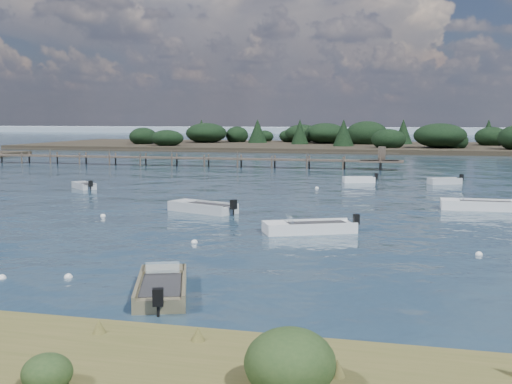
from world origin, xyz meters
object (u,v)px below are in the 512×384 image
(tender_far_white, at_px, (359,181))
(jetty, at_px, (174,158))
(tender_far_grey, at_px, (84,187))
(dinghy_mid_white_a, at_px, (309,229))
(dinghy_mid_white_b, at_px, (479,207))
(dinghy_mid_grey, at_px, (203,209))
(dinghy_near_olive, at_px, (162,290))
(tender_far_grey_b, at_px, (445,182))

(tender_far_white, relative_size, jetty, 0.05)
(tender_far_grey, xyz_separation_m, jetty, (-2.31, 26.72, 0.84))
(dinghy_mid_white_a, height_order, jetty, jetty)
(dinghy_mid_white_b, height_order, jetty, jetty)
(dinghy_mid_white_a, height_order, dinghy_mid_grey, dinghy_mid_grey)
(dinghy_mid_white_b, bearing_deg, jetty, 136.82)
(dinghy_near_olive, relative_size, dinghy_mid_grey, 0.97)
(tender_far_grey, height_order, tender_far_white, tender_far_white)
(tender_far_grey, distance_m, tender_far_grey_b, 32.09)
(jetty, bearing_deg, tender_far_grey_b, -25.22)
(dinghy_mid_white_a, distance_m, dinghy_near_olive, 13.38)
(dinghy_mid_white_a, distance_m, tender_far_white, 27.10)
(tender_far_grey, height_order, dinghy_near_olive, dinghy_near_olive)
(dinghy_mid_white_b, xyz_separation_m, tender_far_white, (-9.28, 15.98, -0.02))
(dinghy_mid_white_b, height_order, dinghy_mid_grey, dinghy_mid_white_b)
(jetty, bearing_deg, dinghy_mid_grey, -65.98)
(dinghy_near_olive, bearing_deg, jetty, 111.09)
(dinghy_mid_white_b, relative_size, dinghy_mid_grey, 1.07)
(tender_far_white, bearing_deg, dinghy_near_olive, -94.23)
(tender_far_white, bearing_deg, jetty, 147.28)
(dinghy_mid_grey, height_order, jetty, jetty)
(tender_far_grey, relative_size, tender_far_white, 0.90)
(dinghy_near_olive, bearing_deg, dinghy_mid_white_a, 77.75)
(dinghy_mid_white_b, xyz_separation_m, dinghy_mid_grey, (-17.24, -5.48, -0.00))
(tender_far_grey_b, bearing_deg, jetty, 154.78)
(dinghy_mid_white_a, xyz_separation_m, tender_far_white, (0.13, 27.10, 0.00))
(tender_far_grey, bearing_deg, dinghy_mid_white_b, -9.06)
(dinghy_mid_white_a, xyz_separation_m, jetty, (-24.42, 42.87, 0.83))
(dinghy_mid_white_a, relative_size, jetty, 0.08)
(dinghy_near_olive, bearing_deg, tender_far_grey, 123.40)
(dinghy_mid_white_a, height_order, dinghy_near_olive, dinghy_mid_white_a)
(tender_far_white, height_order, dinghy_mid_grey, dinghy_mid_grey)
(tender_far_white, xyz_separation_m, dinghy_mid_grey, (-7.96, -21.46, 0.01))
(tender_far_grey_b, distance_m, dinghy_mid_grey, 27.04)
(tender_far_grey_b, xyz_separation_m, dinghy_near_olive, (-10.68, -40.76, -0.01))
(dinghy_mid_white_b, bearing_deg, tender_far_grey_b, 95.44)
(dinghy_mid_grey, bearing_deg, dinghy_near_olive, -75.08)
(tender_far_white, distance_m, jetty, 29.19)
(tender_far_grey, height_order, jetty, jetty)
(dinghy_mid_white_b, distance_m, jetty, 46.41)
(tender_far_grey, relative_size, tender_far_grey_b, 0.90)
(dinghy_near_olive, distance_m, jetty, 59.98)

